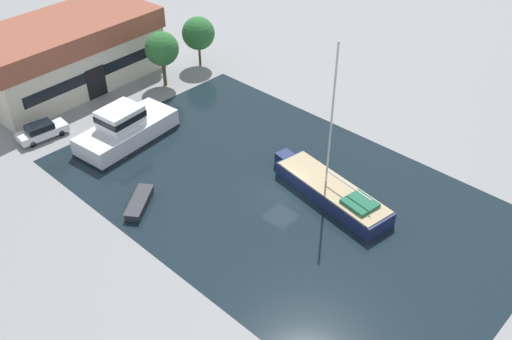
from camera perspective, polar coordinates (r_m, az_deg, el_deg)
name	(u,v)px	position (r m, az deg, el deg)	size (l,w,h in m)	color
ground_plane	(281,194)	(47.94, 2.54, -2.39)	(440.00, 440.00, 0.00)	gray
water_canal	(281,194)	(47.94, 2.54, -2.38)	(23.95, 38.95, 0.01)	black
warehouse_building	(66,53)	(66.30, -18.48, 11.02)	(20.63, 10.99, 7.07)	beige
quay_tree_near_building	(162,49)	(63.09, -9.40, 11.87)	(3.66, 3.66, 6.15)	brown
quay_tree_by_water	(198,33)	(67.12, -5.79, 13.44)	(3.76, 3.76, 5.91)	brown
parked_car	(42,131)	(58.10, -20.63, 3.68)	(4.81, 2.24, 1.59)	silver
sailboat_moored	(331,191)	(47.35, 7.49, -2.09)	(4.66, 12.32, 13.70)	#19234C
motor_cruiser	(125,129)	(55.03, -12.92, 4.01)	(10.28, 5.20, 3.69)	silver
small_dinghy	(139,203)	(47.38, -11.59, -3.22)	(4.16, 3.47, 0.70)	#23282D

